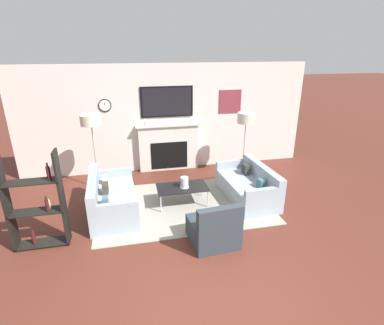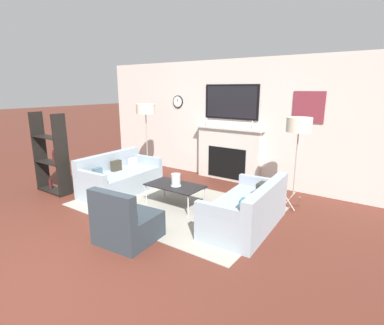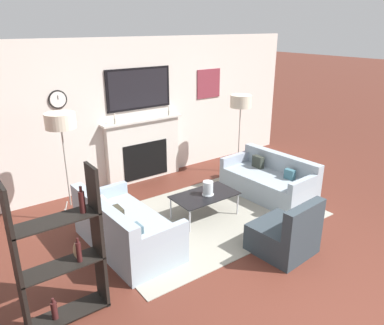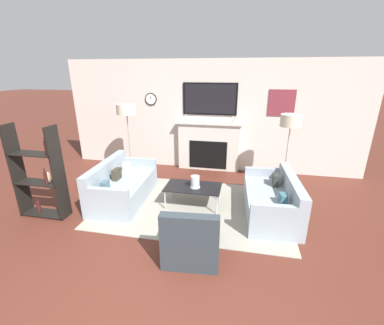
{
  "view_description": "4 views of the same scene",
  "coord_description": "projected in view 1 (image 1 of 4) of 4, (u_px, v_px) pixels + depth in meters",
  "views": [
    {
      "loc": [
        -1.0,
        -2.98,
        3.07
      ],
      "look_at": [
        0.22,
        2.58,
        0.86
      ],
      "focal_mm": 28.0,
      "sensor_mm": 36.0,
      "label": 1
    },
    {
      "loc": [
        3.19,
        -1.54,
        2.08
      ],
      "look_at": [
        0.19,
        2.7,
        0.79
      ],
      "focal_mm": 28.0,
      "sensor_mm": 36.0,
      "label": 2
    },
    {
      "loc": [
        -3.32,
        -1.73,
        2.91
      ],
      "look_at": [
        -0.04,
        2.75,
        0.85
      ],
      "focal_mm": 35.0,
      "sensor_mm": 36.0,
      "label": 3
    },
    {
      "loc": [
        0.83,
        -1.81,
        2.42
      ],
      "look_at": [
        -0.11,
        2.84,
        0.72
      ],
      "focal_mm": 24.0,
      "sensor_mm": 36.0,
      "label": 4
    }
  ],
  "objects": [
    {
      "name": "area_rug",
      "position": [
        183.0,
        204.0,
        6.21
      ],
      "size": [
        3.47,
        2.28,
        0.01
      ],
      "color": "gray",
      "rests_on": "ground_plane"
    },
    {
      "name": "armchair",
      "position": [
        214.0,
        229.0,
        4.92
      ],
      "size": [
        0.8,
        0.79,
        0.8
      ],
      "color": "#2C353C",
      "rests_on": "ground_plane"
    },
    {
      "name": "floor_lamp_left",
      "position": [
        91.0,
        121.0,
        6.36
      ],
      "size": [
        0.44,
        0.44,
        1.73
      ],
      "color": "#9E998E",
      "rests_on": "ground_plane"
    },
    {
      "name": "ground_plane",
      "position": [
        217.0,
        291.0,
        4.02
      ],
      "size": [
        60.0,
        60.0,
        0.0
      ],
      "primitive_type": "plane",
      "color": "#54271C"
    },
    {
      "name": "hurricane_candle",
      "position": [
        184.0,
        183.0,
        6.06
      ],
      "size": [
        0.19,
        0.19,
        0.22
      ],
      "color": "silver",
      "rests_on": "coffee_table"
    },
    {
      "name": "fireplace_wall",
      "position": [
        168.0,
        123.0,
        7.68
      ],
      "size": [
        7.41,
        0.28,
        2.7
      ],
      "color": "beige",
      "rests_on": "ground_plane"
    },
    {
      "name": "couch_right",
      "position": [
        248.0,
        187.0,
        6.41
      ],
      "size": [
        0.92,
        1.67,
        0.72
      ],
      "color": "#91A0AB",
      "rests_on": "ground_plane"
    },
    {
      "name": "coffee_table",
      "position": [
        182.0,
        188.0,
        6.12
      ],
      "size": [
        1.03,
        0.59,
        0.39
      ],
      "color": "black",
      "rests_on": "ground_plane"
    },
    {
      "name": "floor_lamp_right",
      "position": [
        246.0,
        119.0,
        7.11
      ],
      "size": [
        0.42,
        0.42,
        1.62
      ],
      "color": "#9E998E",
      "rests_on": "ground_plane"
    },
    {
      "name": "shelf_unit",
      "position": [
        36.0,
        204.0,
        4.7
      ],
      "size": [
        0.84,
        0.28,
        1.62
      ],
      "color": "black",
      "rests_on": "ground_plane"
    },
    {
      "name": "couch_left",
      "position": [
        111.0,
        200.0,
        5.83
      ],
      "size": [
        0.92,
        1.69,
        0.77
      ],
      "color": "#91A0AB",
      "rests_on": "ground_plane"
    }
  ]
}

